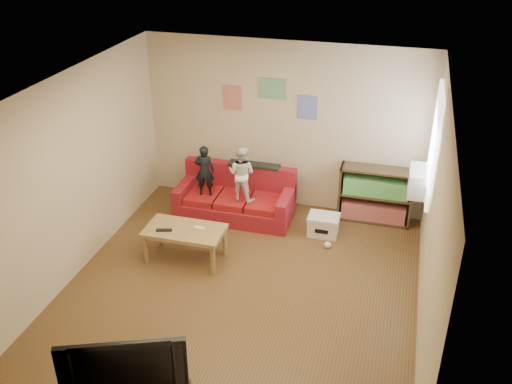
% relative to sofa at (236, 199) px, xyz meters
% --- Properties ---
extents(room_shell, '(4.52, 5.02, 2.72)m').
position_rel_sofa_xyz_m(room_shell, '(0.63, -1.90, 1.08)').
color(room_shell, brown).
rests_on(room_shell, ground).
extents(sofa, '(1.82, 0.84, 0.80)m').
position_rel_sofa_xyz_m(sofa, '(0.00, 0.00, 0.00)').
color(sofa, maroon).
rests_on(sofa, ground).
extents(child_a, '(0.33, 0.25, 0.83)m').
position_rel_sofa_xyz_m(child_a, '(-0.45, -0.16, 0.53)').
color(child_a, black).
rests_on(child_a, sofa).
extents(child_b, '(0.48, 0.40, 0.88)m').
position_rel_sofa_xyz_m(child_b, '(0.15, -0.16, 0.56)').
color(child_b, white).
rests_on(child_b, sofa).
extents(coffee_table, '(1.09, 0.60, 0.49)m').
position_rel_sofa_xyz_m(coffee_table, '(-0.31, -1.40, 0.15)').
color(coffee_table, '#A1814A').
rests_on(coffee_table, ground).
extents(remote, '(0.23, 0.11, 0.02)m').
position_rel_sofa_xyz_m(remote, '(-0.56, -1.52, 0.24)').
color(remote, black).
rests_on(remote, coffee_table).
extents(game_controller, '(0.15, 0.05, 0.03)m').
position_rel_sofa_xyz_m(game_controller, '(-0.11, -1.35, 0.24)').
color(game_controller, white).
rests_on(game_controller, coffee_table).
extents(bookshelf, '(1.12, 0.34, 0.90)m').
position_rel_sofa_xyz_m(bookshelf, '(2.14, 0.40, 0.13)').
color(bookshelf, '#463521').
rests_on(bookshelf, ground).
extents(window, '(0.04, 1.08, 1.48)m').
position_rel_sofa_xyz_m(window, '(2.85, -0.25, 1.37)').
color(window, white).
rests_on(window, room_shell).
extents(ac_unit, '(0.28, 0.55, 0.35)m').
position_rel_sofa_xyz_m(ac_unit, '(2.73, -0.25, 0.81)').
color(ac_unit, '#B7B2A3').
rests_on(ac_unit, window).
extents(artwork_left, '(0.30, 0.01, 0.40)m').
position_rel_sofa_xyz_m(artwork_left, '(-0.22, 0.58, 1.48)').
color(artwork_left, '#D87266').
rests_on(artwork_left, room_shell).
extents(artwork_center, '(0.42, 0.01, 0.32)m').
position_rel_sofa_xyz_m(artwork_center, '(0.43, 0.58, 1.68)').
color(artwork_center, '#72B27F').
rests_on(artwork_center, room_shell).
extents(artwork_right, '(0.30, 0.01, 0.38)m').
position_rel_sofa_xyz_m(artwork_right, '(0.98, 0.58, 1.43)').
color(artwork_right, '#727FCC').
rests_on(artwork_right, room_shell).
extents(file_box, '(0.46, 0.35, 0.32)m').
position_rel_sofa_xyz_m(file_box, '(1.45, -0.23, -0.11)').
color(file_box, white).
rests_on(file_box, ground).
extents(television, '(1.14, 0.58, 0.67)m').
position_rel_sofa_xyz_m(television, '(0.21, -4.15, 0.49)').
color(television, black).
rests_on(television, tv_stand).
extents(tissue, '(0.12, 0.12, 0.10)m').
position_rel_sofa_xyz_m(tissue, '(1.58, -0.59, -0.22)').
color(tissue, white).
rests_on(tissue, ground).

